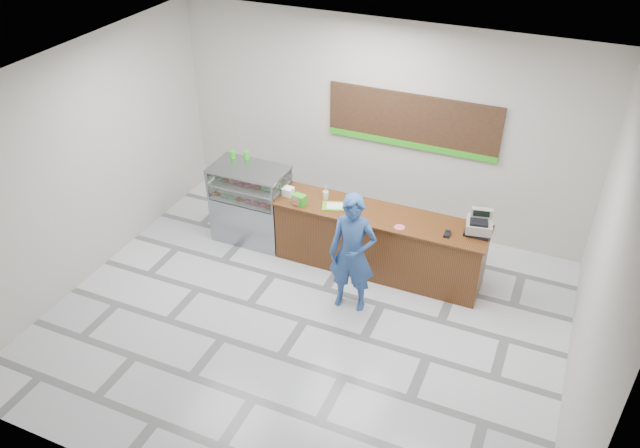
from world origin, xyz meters
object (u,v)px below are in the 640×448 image
at_px(display_case, 251,203).
at_px(cash_register, 479,225).
at_px(customer, 352,254).
at_px(sales_counter, 379,242).
at_px(serving_tray, 334,206).

height_order(display_case, cash_register, cash_register).
distance_m(display_case, cash_register, 3.69).
distance_m(display_case, customer, 2.35).
relative_size(sales_counter, cash_register, 7.49).
bearing_deg(serving_tray, display_case, 157.68).
height_order(cash_register, customer, customer).
distance_m(display_case, serving_tray, 1.55).
bearing_deg(display_case, customer, -23.77).
bearing_deg(sales_counter, display_case, -179.99).
bearing_deg(display_case, sales_counter, 0.01).
distance_m(sales_counter, serving_tray, 0.89).
relative_size(sales_counter, display_case, 2.45).
bearing_deg(cash_register, customer, -156.18).
distance_m(sales_counter, display_case, 2.23).
relative_size(display_case, serving_tray, 3.18).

